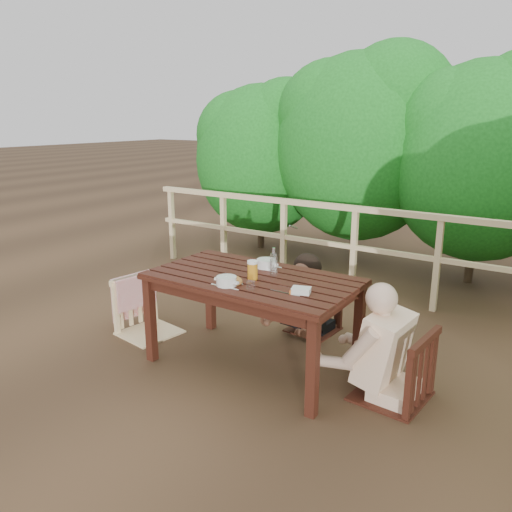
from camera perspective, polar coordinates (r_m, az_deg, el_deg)
The scene contains 16 objects.
ground at distance 4.18m, azimuth -0.39°, elevation -12.13°, with size 60.00×60.00×0.00m, color brown.
table at distance 4.02m, azimuth -0.40°, elevation -7.48°, with size 1.59×0.89×0.74m, color black.
chair_left at distance 4.65m, azimuth -12.25°, elevation -3.04°, with size 0.49×0.49×0.98m, color beige.
chair_far at distance 4.67m, azimuth 6.61°, elevation -3.54°, with size 0.42×0.42×0.85m, color black.
chair_right at distance 3.65m, azimuth 15.48°, elevation -8.34°, with size 0.50×0.50×1.00m, color black.
woman at distance 4.63m, azimuth 6.79°, elevation -1.56°, with size 0.47×0.58×1.17m, color black, non-canonical shape.
diner_right at distance 3.57m, azimuth 16.15°, elevation -5.72°, with size 0.55×0.68×1.37m, color beige, non-canonical shape.
railing at distance 5.66m, azimuth 10.99°, elevation 0.55°, with size 5.60×0.10×1.01m, color beige.
hedge_row at distance 6.49m, azimuth 19.29°, elevation 14.34°, with size 6.60×1.60×3.80m, color #186B1C, non-canonical shape.
soup_near at distance 3.67m, azimuth -3.36°, elevation -2.95°, with size 0.25×0.25×0.08m, color silver.
soup_far at distance 4.10m, azimuth 1.15°, elevation -0.95°, with size 0.26×0.26×0.09m, color silver.
bread_roll at distance 3.70m, azimuth -2.49°, elevation -2.83°, with size 0.13×0.10×0.08m, color #B1782B.
beer_glass at distance 3.81m, azimuth -0.39°, elevation -1.68°, with size 0.08×0.08×0.16m, color orange.
bottle at distance 3.87m, azimuth 2.00°, elevation -0.76°, with size 0.06×0.06×0.24m, color silver.
tumbler at distance 3.59m, azimuth -0.62°, elevation -3.42°, with size 0.06×0.06×0.08m, color silver.
butter_tub at distance 3.53m, azimuth 5.13°, elevation -4.02°, with size 0.13×0.09×0.06m, color silver.
Camera 1 is at (2.07, -3.07, 1.94)m, focal length 35.36 mm.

